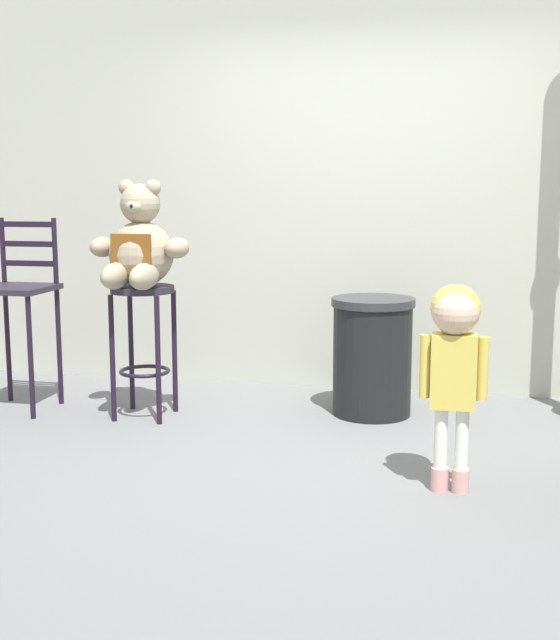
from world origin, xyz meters
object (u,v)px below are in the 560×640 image
at_px(child_walking, 455,343).
at_px(bar_chair_empty, 19,299).
at_px(teddy_bear, 139,248).
at_px(trash_bin, 372,356).
at_px(bar_stool_with_teddy, 143,324).

xyz_separation_m(child_walking, bar_chair_empty, (-2.70, 0.92, 0.00)).
bearing_deg(teddy_bear, bar_chair_empty, 177.03).
bearing_deg(trash_bin, child_walking, -68.26).
height_order(child_walking, bar_chair_empty, bar_chair_empty).
relative_size(bar_stool_with_teddy, child_walking, 0.84).
distance_m(teddy_bear, trash_bin, 1.57).
distance_m(child_walking, trash_bin, 1.39).
height_order(bar_stool_with_teddy, trash_bin, bar_stool_with_teddy).
bearing_deg(child_walking, teddy_bear, 63.20).
bearing_deg(child_walking, trash_bin, 20.09).
xyz_separation_m(teddy_bear, child_walking, (1.86, -0.87, -0.34)).
height_order(teddy_bear, bar_chair_empty, teddy_bear).
distance_m(bar_stool_with_teddy, trash_bin, 1.42).
bearing_deg(teddy_bear, child_walking, -25.14).
relative_size(teddy_bear, child_walking, 0.66).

